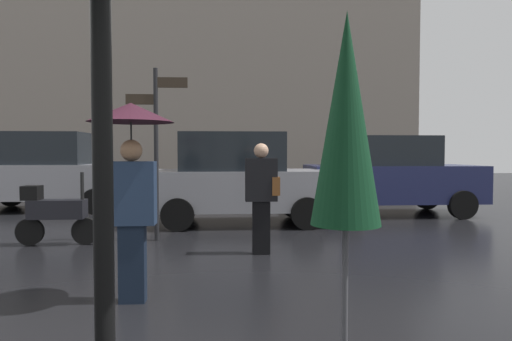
# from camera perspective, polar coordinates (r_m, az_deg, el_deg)

# --- Properties ---
(folded_patio_umbrella_near) EXTENTS (0.41, 0.41, 2.38)m
(folded_patio_umbrella_near) POSITION_cam_1_polar(r_m,az_deg,el_deg) (2.64, 11.46, 4.98)
(folded_patio_umbrella_near) COLOR black
(folded_patio_umbrella_near) RESTS_ON ground
(pedestrian_with_umbrella) EXTENTS (0.89, 0.89, 2.08)m
(pedestrian_with_umbrella) POSITION_cam_1_polar(r_m,az_deg,el_deg) (4.79, -15.64, 1.90)
(pedestrian_with_umbrella) COLOR black
(pedestrian_with_umbrella) RESTS_ON ground
(pedestrian_with_bag) EXTENTS (0.52, 0.24, 1.71)m
(pedestrian_with_bag) POSITION_cam_1_polar(r_m,az_deg,el_deg) (6.87, 0.78, -2.70)
(pedestrian_with_bag) COLOR black
(pedestrian_with_bag) RESTS_ON ground
(parked_scooter) EXTENTS (1.38, 0.32, 1.23)m
(parked_scooter) POSITION_cam_1_polar(r_m,az_deg,el_deg) (8.30, -24.33, -4.90)
(parked_scooter) COLOR black
(parked_scooter) RESTS_ON ground
(parked_car_left) EXTENTS (4.21, 2.05, 1.97)m
(parked_car_left) POSITION_cam_1_polar(r_m,az_deg,el_deg) (11.77, 16.66, -0.53)
(parked_car_left) COLOR #1E234C
(parked_car_left) RESTS_ON ground
(parked_car_right) EXTENTS (4.00, 1.94, 1.99)m
(parked_car_right) POSITION_cam_1_polar(r_m,az_deg,el_deg) (9.80, -2.27, -0.99)
(parked_car_right) COLOR gray
(parked_car_right) RESTS_ON ground
(parked_car_distant) EXTENTS (4.50, 2.05, 2.11)m
(parked_car_distant) POSITION_cam_1_polar(r_m,az_deg,el_deg) (13.39, -25.12, -0.10)
(parked_car_distant) COLOR gray
(parked_car_distant) RESTS_ON ground
(street_signpost) EXTENTS (1.08, 0.08, 3.05)m
(street_signpost) POSITION_cam_1_polar(r_m,az_deg,el_deg) (8.10, -12.62, 4.25)
(street_signpost) COLOR black
(street_signpost) RESTS_ON ground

